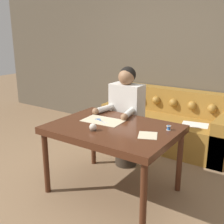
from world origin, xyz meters
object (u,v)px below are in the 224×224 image
Objects in this scene: scissors at (100,120)px; pin_cushion at (93,127)px; couch at (169,126)px; person at (126,118)px; dining_table at (113,133)px; thread_spool at (169,128)px.

scissors is 0.32m from pin_cushion.
couch is 8.94× the size of scissors.
person is 6.19× the size of scissors.
scissors reaches higher than dining_table.
person is 0.84m from thread_spool.
dining_table is 0.25m from scissors.
scissors is (-0.20, -1.47, 0.45)m from couch.
person is at bearing 98.41° from pin_cushion.
person reaches higher than couch.
thread_spool is (0.74, 0.13, 0.02)m from scissors.
scissors is 2.87× the size of pin_cushion.
person is at bearing 150.94° from thread_spool.
dining_table is 0.26m from pin_cushion.
dining_table is 28.34× the size of thread_spool.
couch reaches higher than dining_table.
couch is 1.55m from scissors.
scissors is (-0.01, -0.54, 0.11)m from person.
scissors is (-0.22, 0.08, 0.08)m from dining_table.
thread_spool is 0.63× the size of pin_cushion.
person is 17.77× the size of pin_cushion.
scissors is at bearing -97.59° from couch.
scissors is at bearing -169.91° from thread_spool.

